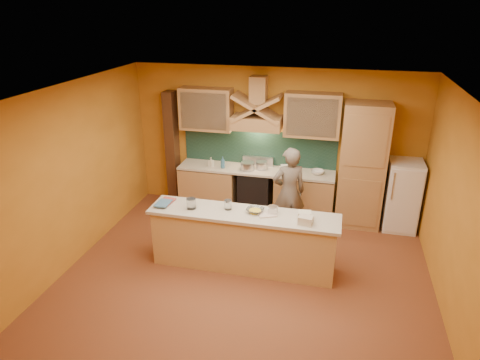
% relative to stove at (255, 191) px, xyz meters
% --- Properties ---
extents(floor, '(5.50, 5.00, 0.01)m').
position_rel_stove_xyz_m(floor, '(0.30, -2.20, -0.45)').
color(floor, brown).
rests_on(floor, ground).
extents(ceiling, '(5.50, 5.00, 0.01)m').
position_rel_stove_xyz_m(ceiling, '(0.30, -2.20, 2.35)').
color(ceiling, white).
rests_on(ceiling, wall_back).
extents(wall_back, '(5.50, 0.02, 2.80)m').
position_rel_stove_xyz_m(wall_back, '(0.30, 0.30, 0.95)').
color(wall_back, '#C68026').
rests_on(wall_back, floor).
extents(wall_front, '(5.50, 0.02, 2.80)m').
position_rel_stove_xyz_m(wall_front, '(0.30, -4.70, 0.95)').
color(wall_front, '#C68026').
rests_on(wall_front, floor).
extents(wall_left, '(0.02, 5.00, 2.80)m').
position_rel_stove_xyz_m(wall_left, '(-2.45, -2.20, 0.95)').
color(wall_left, '#C68026').
rests_on(wall_left, floor).
extents(wall_right, '(0.02, 5.00, 2.80)m').
position_rel_stove_xyz_m(wall_right, '(3.05, -2.20, 0.95)').
color(wall_right, '#C68026').
rests_on(wall_right, floor).
extents(base_cabinet_left, '(1.10, 0.60, 0.86)m').
position_rel_stove_xyz_m(base_cabinet_left, '(-0.95, 0.00, -0.02)').
color(base_cabinet_left, tan).
rests_on(base_cabinet_left, floor).
extents(base_cabinet_right, '(1.10, 0.60, 0.86)m').
position_rel_stove_xyz_m(base_cabinet_right, '(0.95, 0.00, -0.02)').
color(base_cabinet_right, tan).
rests_on(base_cabinet_right, floor).
extents(counter_top, '(3.00, 0.62, 0.04)m').
position_rel_stove_xyz_m(counter_top, '(-0.00, 0.00, 0.45)').
color(counter_top, beige).
rests_on(counter_top, base_cabinet_left).
extents(stove, '(0.60, 0.58, 0.90)m').
position_rel_stove_xyz_m(stove, '(0.00, 0.00, 0.00)').
color(stove, black).
rests_on(stove, floor).
extents(backsplash, '(3.00, 0.03, 0.70)m').
position_rel_stove_xyz_m(backsplash, '(-0.00, 0.28, 0.80)').
color(backsplash, '#17322A').
rests_on(backsplash, wall_back).
extents(range_hood, '(0.92, 0.50, 0.24)m').
position_rel_stove_xyz_m(range_hood, '(0.00, 0.05, 1.37)').
color(range_hood, tan).
rests_on(range_hood, wall_back).
extents(hood_chimney, '(0.30, 0.30, 0.50)m').
position_rel_stove_xyz_m(hood_chimney, '(0.00, 0.15, 1.95)').
color(hood_chimney, tan).
rests_on(hood_chimney, wall_back).
extents(upper_cabinet_left, '(1.00, 0.35, 0.80)m').
position_rel_stove_xyz_m(upper_cabinet_left, '(-1.00, 0.12, 1.55)').
color(upper_cabinet_left, tan).
rests_on(upper_cabinet_left, wall_back).
extents(upper_cabinet_right, '(1.00, 0.35, 0.80)m').
position_rel_stove_xyz_m(upper_cabinet_right, '(1.00, 0.12, 1.55)').
color(upper_cabinet_right, tan).
rests_on(upper_cabinet_right, wall_back).
extents(pantry_column, '(0.80, 0.60, 2.30)m').
position_rel_stove_xyz_m(pantry_column, '(1.95, 0.00, 0.70)').
color(pantry_column, tan).
rests_on(pantry_column, floor).
extents(fridge, '(0.58, 0.60, 1.30)m').
position_rel_stove_xyz_m(fridge, '(2.70, 0.00, 0.20)').
color(fridge, white).
rests_on(fridge, floor).
extents(trim_column_left, '(0.20, 0.30, 2.30)m').
position_rel_stove_xyz_m(trim_column_left, '(-1.75, 0.15, 0.70)').
color(trim_column_left, '#472816').
rests_on(trim_column_left, floor).
extents(island_body, '(2.80, 0.55, 0.88)m').
position_rel_stove_xyz_m(island_body, '(0.20, -1.90, -0.01)').
color(island_body, tan).
rests_on(island_body, floor).
extents(island_top, '(2.90, 0.62, 0.05)m').
position_rel_stove_xyz_m(island_top, '(0.20, -1.90, 0.47)').
color(island_top, beige).
rests_on(island_top, island_body).
extents(person, '(0.70, 0.60, 1.63)m').
position_rel_stove_xyz_m(person, '(0.74, -0.72, 0.37)').
color(person, '#70665B').
rests_on(person, floor).
extents(pot_large, '(0.30, 0.30, 0.15)m').
position_rel_stove_xyz_m(pot_large, '(-0.14, -0.08, 0.52)').
color(pot_large, '#ADADB4').
rests_on(pot_large, stove).
extents(pot_small, '(0.26, 0.26, 0.15)m').
position_rel_stove_xyz_m(pot_small, '(0.11, 0.02, 0.52)').
color(pot_small, silver).
rests_on(pot_small, stove).
extents(soap_bottle_a, '(0.11, 0.11, 0.19)m').
position_rel_stove_xyz_m(soap_bottle_a, '(-0.87, -0.08, 0.56)').
color(soap_bottle_a, beige).
rests_on(soap_bottle_a, counter_top).
extents(soap_bottle_b, '(0.10, 0.11, 0.23)m').
position_rel_stove_xyz_m(soap_bottle_b, '(-0.63, -0.10, 0.59)').
color(soap_bottle_b, teal).
rests_on(soap_bottle_b, counter_top).
extents(bowl_back, '(0.28, 0.28, 0.07)m').
position_rel_stove_xyz_m(bowl_back, '(1.17, 0.01, 0.51)').
color(bowl_back, silver).
rests_on(bowl_back, counter_top).
extents(dish_rack, '(0.32, 0.29, 0.10)m').
position_rel_stove_xyz_m(dish_rack, '(0.62, 0.05, 0.52)').
color(dish_rack, white).
rests_on(dish_rack, counter_top).
extents(book_lower, '(0.25, 0.32, 0.03)m').
position_rel_stove_xyz_m(book_lower, '(-1.18, -1.82, 0.51)').
color(book_lower, '#B74841').
rests_on(book_lower, island_top).
extents(book_upper, '(0.21, 0.29, 0.02)m').
position_rel_stove_xyz_m(book_upper, '(-1.18, -1.94, 0.53)').
color(book_upper, '#416B8F').
rests_on(book_upper, island_top).
extents(jar_large, '(0.17, 0.17, 0.16)m').
position_rel_stove_xyz_m(jar_large, '(-0.61, -1.94, 0.58)').
color(jar_large, silver).
rests_on(jar_large, island_top).
extents(jar_small, '(0.13, 0.13, 0.15)m').
position_rel_stove_xyz_m(jar_small, '(-0.05, -1.84, 0.57)').
color(jar_small, white).
rests_on(jar_small, island_top).
extents(kitchen_scale, '(0.14, 0.14, 0.11)m').
position_rel_stove_xyz_m(kitchen_scale, '(0.63, -1.82, 0.55)').
color(kitchen_scale, white).
rests_on(kitchen_scale, island_top).
extents(mixing_bowl, '(0.31, 0.31, 0.06)m').
position_rel_stove_xyz_m(mixing_bowl, '(0.37, -1.84, 0.53)').
color(mixing_bowl, silver).
rests_on(mixing_bowl, island_top).
extents(cloth, '(0.32, 0.28, 0.02)m').
position_rel_stove_xyz_m(cloth, '(0.56, -1.89, 0.50)').
color(cloth, beige).
rests_on(cloth, island_top).
extents(grocery_bag_a, '(0.20, 0.17, 0.12)m').
position_rel_stove_xyz_m(grocery_bag_a, '(1.11, -1.89, 0.56)').
color(grocery_bag_a, beige).
rests_on(grocery_bag_a, island_top).
extents(grocery_bag_b, '(0.22, 0.18, 0.12)m').
position_rel_stove_xyz_m(grocery_bag_b, '(1.14, -2.04, 0.56)').
color(grocery_bag_b, beige).
rests_on(grocery_bag_b, island_top).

